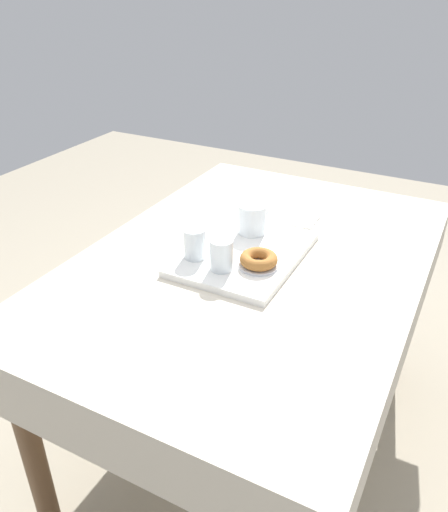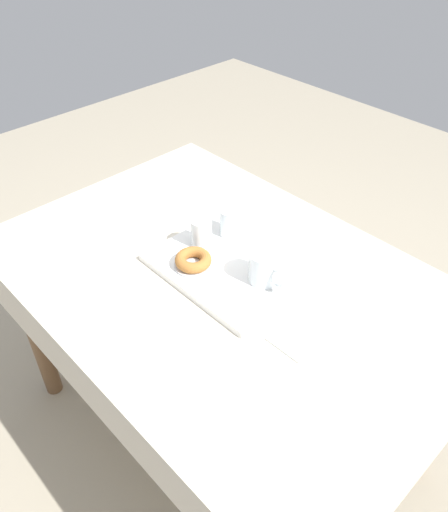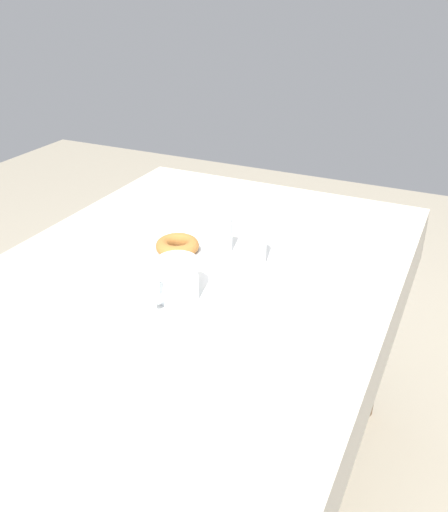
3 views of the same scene
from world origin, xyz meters
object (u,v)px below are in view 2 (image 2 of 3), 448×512
Objects in this scene: serving_tray at (228,267)px; donut_plate_left at (194,265)px; water_glass_far at (230,223)px; sugar_donut_left at (193,260)px; dining_table at (223,301)px; tea_mug_left at (265,268)px; paper_napkin at (295,340)px; water_glass_near at (201,234)px.

donut_plate_left is at bearing -130.49° from serving_tray.
sugar_donut_left is at bearing -78.53° from water_glass_far.
water_glass_far is at bearing 128.85° from dining_table.
paper_napkin is (0.20, -0.09, -0.06)m from tea_mug_left.
serving_tray is 0.11m from sugar_donut_left.
sugar_donut_left is at bearing -90.00° from donut_plate_left.
sugar_donut_left is (-0.06, -0.08, 0.03)m from serving_tray.
serving_tray is 3.29× the size of tea_mug_left.
serving_tray is 0.16m from water_glass_far.
serving_tray is at bearing 168.34° from paper_napkin.
serving_tray is at bearing -46.87° from water_glass_far.
dining_table is at bearing -51.15° from water_glass_far.
water_glass_near is at bearing 170.37° from paper_napkin.
sugar_donut_left reaches higher than serving_tray.
sugar_donut_left is (0.00, -0.00, 0.02)m from donut_plate_left.
dining_table is 0.21m from tea_mug_left.
water_glass_far is at bearing 101.47° from donut_plate_left.
donut_plate_left is at bearing -54.60° from water_glass_near.
tea_mug_left reaches higher than water_glass_far.
paper_napkin is at bearing 1.66° from sugar_donut_left.
water_glass_far is at bearing 76.82° from water_glass_near.
water_glass_near is 0.11m from sugar_donut_left.
paper_napkin is (0.38, 0.01, -0.04)m from sugar_donut_left.
serving_tray is 0.14m from water_glass_near.
sugar_donut_left is at bearing -130.49° from serving_tray.
dining_table is 0.24m from water_glass_far.
tea_mug_left is 1.46× the size of water_glass_near.
water_glass_far is 0.19m from donut_plate_left.
water_glass_far reaches higher than donut_plate_left.
dining_table is at bearing 34.05° from sugar_donut_left.
paper_napkin is at bearing -25.51° from tea_mug_left.
serving_tray is 0.13m from tea_mug_left.
water_glass_near reaches higher than serving_tray.
tea_mug_left is 1.46× the size of water_glass_far.
donut_plate_left is 0.38m from paper_napkin.
dining_table is 13.25× the size of paper_napkin.
water_glass_near is at bearing 125.40° from donut_plate_left.
donut_plate_left is at bearing 90.00° from sugar_donut_left.
water_glass_near reaches higher than dining_table.
dining_table is 0.12m from serving_tray.
water_glass_near is 0.86× the size of paper_napkin.
serving_tray is 3.84× the size of donut_plate_left.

